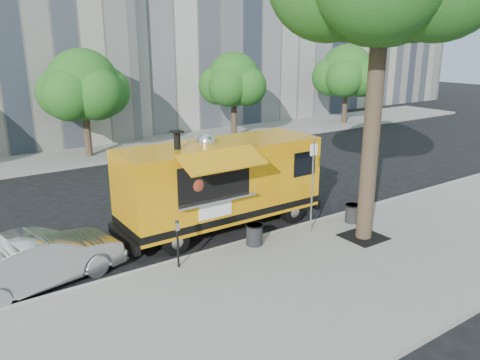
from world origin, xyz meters
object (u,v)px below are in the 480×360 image
at_px(far_tree_c, 234,80).
at_px(sedan, 39,260).
at_px(trash_bin_right, 352,213).
at_px(far_tree_b, 83,85).
at_px(sign_post, 312,180).
at_px(trash_bin_left, 254,234).
at_px(parking_meter, 178,238).
at_px(food_truck, 221,182).
at_px(far_tree_d, 347,71).

xyz_separation_m(far_tree_c, sedan, (-14.18, -12.40, -3.03)).
bearing_deg(trash_bin_right, far_tree_b, 106.47).
xyz_separation_m(sign_post, trash_bin_right, (1.71, -0.17, -1.37)).
bearing_deg(trash_bin_left, parking_meter, -179.93).
bearing_deg(food_truck, sedan, -174.29).
xyz_separation_m(far_tree_d, sign_post, (-16.45, -14.15, -2.04)).
bearing_deg(far_tree_b, far_tree_d, -0.30).
xyz_separation_m(far_tree_c, far_tree_d, (10.00, 0.20, 0.17)).
height_order(far_tree_b, far_tree_d, far_tree_d).
relative_size(far_tree_b, parking_meter, 4.12).
distance_m(sign_post, sedan, 7.97).
xyz_separation_m(food_truck, trash_bin_right, (3.71, -2.29, -1.12)).
bearing_deg(sedan, parking_meter, -123.54).
xyz_separation_m(parking_meter, food_truck, (2.55, 1.92, 0.61)).
height_order(far_tree_d, food_truck, far_tree_d).
height_order(far_tree_b, trash_bin_right, far_tree_b).
bearing_deg(far_tree_c, far_tree_d, 1.15).
height_order(trash_bin_left, trash_bin_right, trash_bin_left).
bearing_deg(sign_post, sedan, 168.66).
height_order(far_tree_b, trash_bin_left, far_tree_b).
height_order(sedan, trash_bin_left, sedan).
bearing_deg(far_tree_d, parking_meter, -146.40).
relative_size(sign_post, trash_bin_right, 4.95).
height_order(sign_post, sedan, sign_post).
distance_m(food_truck, sedan, 5.83).
bearing_deg(far_tree_c, trash_bin_left, -121.71).
bearing_deg(parking_meter, far_tree_d, 33.60).
bearing_deg(far_tree_c, sign_post, -114.81).
distance_m(far_tree_b, sign_post, 14.61).
distance_m(sedan, trash_bin_right, 9.60).
bearing_deg(trash_bin_right, far_tree_c, 71.45).
distance_m(sedan, trash_bin_left, 5.85).
relative_size(far_tree_d, parking_meter, 4.23).
relative_size(far_tree_c, food_truck, 0.76).
bearing_deg(parking_meter, far_tree_c, 51.34).
xyz_separation_m(far_tree_c, sign_post, (-6.45, -13.95, -1.87)).
distance_m(trash_bin_left, trash_bin_right, 3.77).
xyz_separation_m(food_truck, sedan, (-5.73, -0.57, -0.90)).
bearing_deg(sedan, far_tree_d, -73.01).
relative_size(far_tree_c, parking_meter, 3.90).
bearing_deg(far_tree_b, food_truck, -87.38).
bearing_deg(sedan, sign_post, -111.88).
bearing_deg(parking_meter, trash_bin_right, -3.39).
bearing_deg(far_tree_d, food_truck, -146.89).
xyz_separation_m(trash_bin_left, trash_bin_right, (3.75, -0.37, -0.01)).
distance_m(far_tree_b, far_tree_d, 19.00).
bearing_deg(food_truck, sign_post, -46.70).
height_order(far_tree_d, sign_post, far_tree_d).
height_order(far_tree_c, trash_bin_left, far_tree_c).
xyz_separation_m(far_tree_d, trash_bin_left, (-18.49, -13.95, -3.40)).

